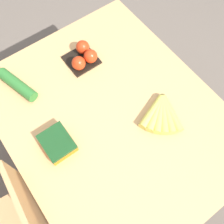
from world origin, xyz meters
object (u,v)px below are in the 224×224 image
object	(u,v)px
banana_bunch	(162,113)
tomato_pack	(83,56)
carrot_bag	(57,143)
cucumber_near	(17,85)

from	to	relation	value
banana_bunch	tomato_pack	xyz separation A→B (m)	(0.47, 0.12, 0.02)
carrot_bag	cucumber_near	xyz separation A→B (m)	(0.36, 0.00, -0.00)
banana_bunch	cucumber_near	xyz separation A→B (m)	(0.52, 0.46, 0.01)
tomato_pack	carrot_bag	size ratio (longest dim) A/B	1.05
carrot_bag	banana_bunch	bearing A→B (deg)	-108.83
cucumber_near	tomato_pack	bearing A→B (deg)	-99.06
banana_bunch	cucumber_near	distance (m)	0.69
banana_bunch	carrot_bag	distance (m)	0.48
banana_bunch	carrot_bag	bearing A→B (deg)	71.17
tomato_pack	carrot_bag	xyz separation A→B (m)	(-0.31, 0.34, -0.01)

